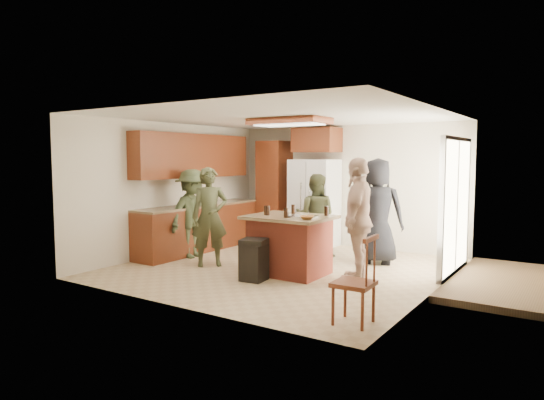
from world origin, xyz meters
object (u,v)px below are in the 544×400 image
Objects in this scene: trash_bin at (254,259)px; spindle_chair at (355,284)px; person_behind_right at (377,211)px; kitchen_island at (290,244)px; person_behind_left at (315,216)px; person_side_right at (358,220)px; person_front_left at (210,217)px; person_counter at (192,213)px; refrigerator at (314,203)px.

spindle_chair is (2.05, -0.94, 0.13)m from trash_bin.
person_behind_right is 1.43× the size of kitchen_island.
person_side_right is at bearing 122.55° from person_behind_left.
person_front_left is 1.96m from person_behind_left.
person_behind_left is 1.21× the size of kitchen_island.
trash_bin is at bearing -65.12° from person_front_left.
person_counter reaches higher than spindle_chair.
refrigerator is at bearing -28.19° from person_counter.
person_behind_left is 0.95× the size of person_counter.
refrigerator is (1.31, 2.27, 0.09)m from person_counter.
person_behind_right reaches higher than spindle_chair.
person_behind_left is at bearing 125.49° from spindle_chair.
refrigerator is (0.58, 2.64, 0.06)m from person_front_left.
kitchen_island is at bearing 44.21° from person_behind_right.
person_counter reaches higher than person_behind_left.
person_side_right is at bearing 31.43° from trash_bin.
trash_bin is 0.63× the size of spindle_chair.
person_front_left is 1.09× the size of person_behind_left.
person_behind_right is at bearing -9.66° from person_front_left.
refrigerator reaches higher than person_behind_left.
spindle_chair is (3.25, -1.34, -0.39)m from person_front_left.
person_front_left is at bearing 36.10° from person_behind_left.
person_behind_right reaches higher than person_behind_left.
person_front_left is 1.31× the size of kitchen_island.
person_behind_left reaches higher than trash_bin.
person_front_left is at bearing -114.79° from person_counter.
person_behind_right is at bearing -27.86° from refrigerator.
refrigerator is 3.16m from trash_bin.
refrigerator is 2.86× the size of trash_bin.
person_front_left is 1.03× the size of person_counter.
refrigerator is at bearing 31.12° from person_front_left.
person_behind_right is at bearing 176.69° from person_side_right.
trash_bin is 2.25m from spindle_chair.
person_behind_left is at bearing -6.48° from person_behind_right.
person_behind_left is (1.19, 1.55, -0.07)m from person_front_left.
spindle_chair is at bearing 91.78° from person_behind_right.
person_side_right is 1.18m from kitchen_island.
trash_bin is (0.63, -3.05, -0.58)m from refrigerator.
kitchen_island is (0.86, -2.39, -0.43)m from refrigerator.
person_side_right is 1.94m from spindle_chair.
person_front_left is 2.71m from refrigerator.
person_front_left is at bearing -93.54° from person_side_right.
refrigerator is 1.41× the size of kitchen_island.
person_behind_left is at bearing -56.49° from person_counter.
person_behind_right is 1.02× the size of refrigerator.
person_counter is (-3.04, -1.36, -0.10)m from person_behind_right.
person_front_left is 0.91× the size of person_side_right.
kitchen_island is at bearing -36.74° from person_front_left.
refrigerator is (-0.61, 1.09, 0.13)m from person_behind_left.
kitchen_island is (-1.09, -0.15, -0.45)m from person_side_right.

